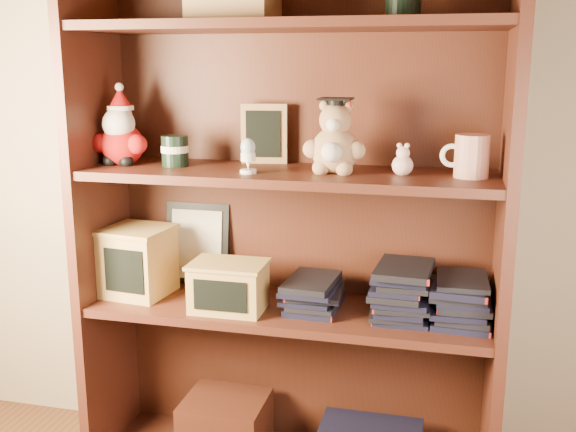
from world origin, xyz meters
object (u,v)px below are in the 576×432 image
Objects in this scene: grad_teddy_bear at (335,144)px; teacher_mug at (471,156)px; bookcase at (291,226)px; treats_box at (138,261)px.

grad_teddy_bear reaches higher than teacher_mug.
bookcase is 12.67× the size of teacher_mug.
bookcase is 7.72× the size of grad_teddy_bear.
teacher_mug is 1.02m from treats_box.
teacher_mug is at bearing -5.89° from bookcase.
bookcase is at bearing 157.03° from grad_teddy_bear.
teacher_mug is 0.60× the size of treats_box.
teacher_mug is (0.49, -0.05, 0.23)m from bookcase.
grad_teddy_bear is at bearing -0.51° from treats_box.
treats_box is (-0.96, -0.00, -0.35)m from teacher_mug.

